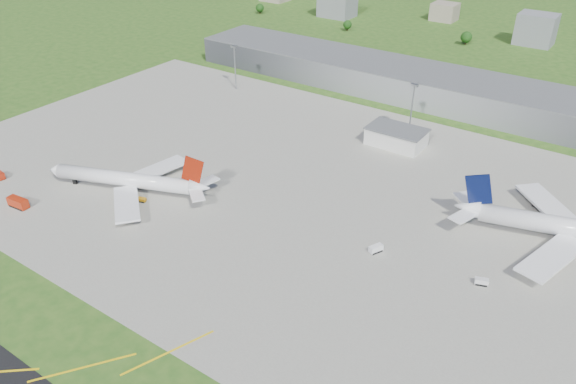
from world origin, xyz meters
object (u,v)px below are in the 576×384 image
Objects in this scene: fire_truck at (18,203)px; van_white_far at (481,282)px; van_white_near at (376,249)px; airliner_red_twin at (130,180)px; tug_yellow at (142,200)px.

fire_truck reaches higher than van_white_far.
van_white_near is at bearing 166.11° from van_white_far.
tug_yellow is (9.55, -3.18, -4.35)m from airliner_red_twin.
van_white_far is (127.23, 27.10, 0.26)m from tug_yellow.
van_white_near reaches higher than van_white_far.
tug_yellow is 0.80× the size of van_white_far.
airliner_red_twin reaches higher than tug_yellow.
airliner_red_twin is 7.48× the size of fire_truck.
airliner_red_twin is 103.14m from van_white_near.
tug_yellow is 94.46m from van_white_near.
van_white_far is at bearing 13.91° from fire_truck.
fire_truck is 47.39m from tug_yellow.
van_white_far is at bearing -59.23° from van_white_near.
fire_truck is 1.96× the size of van_white_far.
fire_truck is 2.45× the size of tug_yellow.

